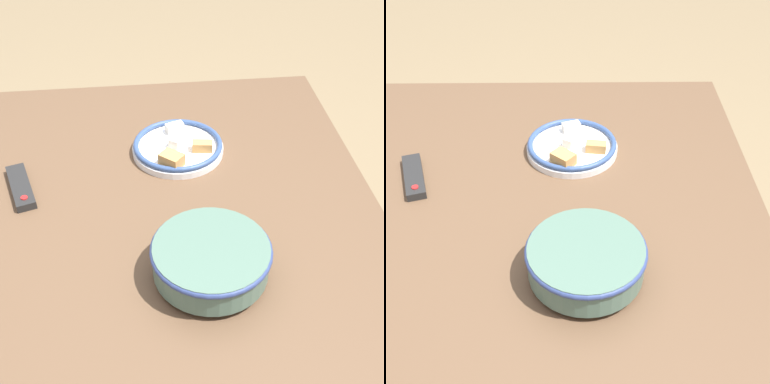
# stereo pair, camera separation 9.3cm
# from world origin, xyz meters

# --- Properties ---
(ground_plane) EXTENTS (8.00, 8.00, 0.00)m
(ground_plane) POSITION_xyz_m (0.00, 0.00, 0.00)
(ground_plane) COLOR #7F6B4C
(dining_table) EXTENTS (1.22, 1.06, 0.74)m
(dining_table) POSITION_xyz_m (0.00, 0.00, 0.66)
(dining_table) COLOR brown
(dining_table) RESTS_ON ground_plane
(noodle_bowl) EXTENTS (0.24, 0.24, 0.08)m
(noodle_bowl) POSITION_xyz_m (-0.21, -0.10, 0.79)
(noodle_bowl) COLOR #4C6B5B
(noodle_bowl) RESTS_ON dining_table
(food_plate) EXTENTS (0.24, 0.24, 0.05)m
(food_plate) POSITION_xyz_m (0.23, -0.08, 0.75)
(food_plate) COLOR white
(food_plate) RESTS_ON dining_table
(tv_remote) EXTENTS (0.17, 0.09, 0.02)m
(tv_remote) POSITION_xyz_m (0.11, 0.32, 0.75)
(tv_remote) COLOR black
(tv_remote) RESTS_ON dining_table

